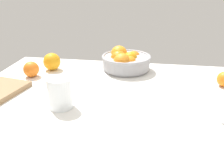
{
  "coord_description": "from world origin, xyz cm",
  "views": [
    {
      "loc": [
        11.92,
        -91.23,
        45.35
      ],
      "look_at": [
        -3.18,
        -0.53,
        7.2
      ],
      "focal_mm": 43.22,
      "sensor_mm": 36.0,
      "label": 1
    }
  ],
  "objects": [
    {
      "name": "spoon",
      "position": [
        33.13,
        -10.26,
        0.44
      ],
      "size": [
        13.48,
        3.31,
        1.0
      ],
      "color": "silver",
      "rests_on": "ground_plane"
    },
    {
      "name": "loose_orange_0",
      "position": [
        -44.73,
        19.47,
        3.66
      ],
      "size": [
        7.32,
        7.32,
        7.32
      ],
      "primitive_type": "sphere",
      "color": "orange",
      "rests_on": "ground_plane"
    },
    {
      "name": "juice_glass",
      "position": [
        -20.79,
        -7.97,
        5.05
      ],
      "size": [
        8.99,
        8.99,
        11.15
      ],
      "color": "white",
      "rests_on": "ground_plane"
    },
    {
      "name": "fruit_bowl",
      "position": [
        -2.45,
        35.56,
        4.88
      ],
      "size": [
        24.29,
        24.29,
        10.93
      ],
      "color": "#99999E",
      "rests_on": "ground_plane"
    },
    {
      "name": "ground_plane",
      "position": [
        0.0,
        0.0,
        -1.5
      ],
      "size": [
        125.05,
        97.26,
        3.0
      ],
      "primitive_type": "cube",
      "color": "white"
    },
    {
      "name": "loose_orange_3",
      "position": [
        -38.67,
        30.21,
        4.29
      ],
      "size": [
        8.58,
        8.58,
        8.58
      ],
      "primitive_type": "sphere",
      "color": "orange",
      "rests_on": "ground_plane"
    }
  ]
}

